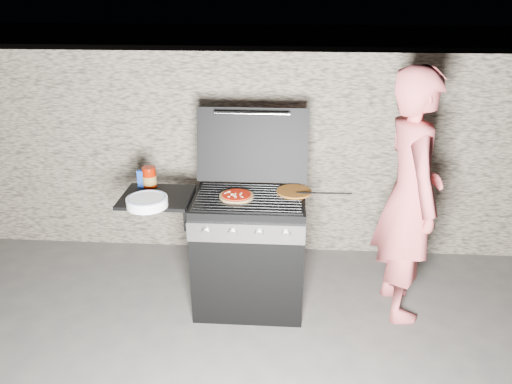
# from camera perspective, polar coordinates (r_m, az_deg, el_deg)

# --- Properties ---
(ground) EXTENTS (50.00, 50.00, 0.00)m
(ground) POSITION_cam_1_polar(r_m,az_deg,el_deg) (4.01, -0.73, -12.55)
(ground) COLOR #43413F
(stone_wall) EXTENTS (8.00, 0.35, 1.80)m
(stone_wall) POSITION_cam_1_polar(r_m,az_deg,el_deg) (4.53, 0.26, 4.70)
(stone_wall) COLOR gray
(stone_wall) RESTS_ON ground
(gas_grill) EXTENTS (1.34, 0.79, 0.91)m
(gas_grill) POSITION_cam_1_polar(r_m,az_deg,el_deg) (3.78, -4.57, -6.77)
(gas_grill) COLOR black
(gas_grill) RESTS_ON ground
(pizza_topped) EXTENTS (0.27, 0.27, 0.03)m
(pizza_topped) POSITION_cam_1_polar(r_m,az_deg,el_deg) (3.54, -2.25, -0.41)
(pizza_topped) COLOR #AE813B
(pizza_topped) RESTS_ON gas_grill
(pizza_plain) EXTENTS (0.34, 0.34, 0.01)m
(pizza_plain) POSITION_cam_1_polar(r_m,az_deg,el_deg) (3.63, 4.38, 0.06)
(pizza_plain) COLOR #AE6322
(pizza_plain) RESTS_ON gas_grill
(sauce_jar) EXTENTS (0.13, 0.13, 0.16)m
(sauce_jar) POSITION_cam_1_polar(r_m,az_deg,el_deg) (3.80, -12.09, 1.70)
(sauce_jar) COLOR #801301
(sauce_jar) RESTS_ON gas_grill
(blue_carton) EXTENTS (0.07, 0.05, 0.13)m
(blue_carton) POSITION_cam_1_polar(r_m,az_deg,el_deg) (3.82, -12.92, 1.49)
(blue_carton) COLOR navy
(blue_carton) RESTS_ON gas_grill
(plate_stack) EXTENTS (0.37, 0.37, 0.07)m
(plate_stack) POSITION_cam_1_polar(r_m,az_deg,el_deg) (3.49, -12.34, -1.13)
(plate_stack) COLOR white
(plate_stack) RESTS_ON gas_grill
(person) EXTENTS (0.51, 0.72, 1.84)m
(person) POSITION_cam_1_polar(r_m,az_deg,el_deg) (3.68, 17.13, -0.57)
(person) COLOR #D75A5C
(person) RESTS_ON ground
(tongs) EXTENTS (0.39, 0.17, 0.09)m
(tongs) POSITION_cam_1_polar(r_m,az_deg,el_deg) (3.53, 7.60, -0.15)
(tongs) COLOR black
(tongs) RESTS_ON gas_grill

